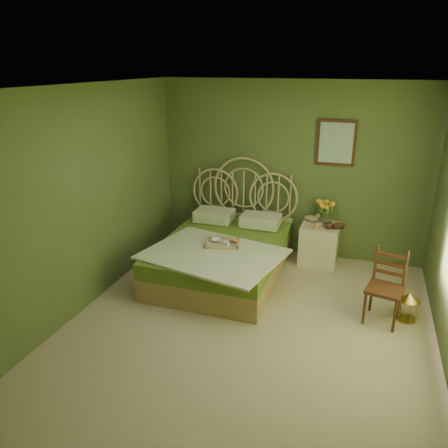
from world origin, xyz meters
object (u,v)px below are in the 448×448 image
(nightstand, at_px, (320,239))
(chair, at_px, (385,281))
(birdcage, at_px, (408,307))
(bed, at_px, (223,253))

(nightstand, xyz_separation_m, chair, (0.89, -1.32, 0.12))
(nightstand, distance_m, birdcage, 1.74)
(chair, relative_size, birdcage, 2.50)
(chair, bearing_deg, birdcage, 23.13)
(bed, relative_size, nightstand, 2.31)
(nightstand, height_order, birdcage, nightstand)
(nightstand, relative_size, birdcage, 2.95)
(chair, distance_m, birdcage, 0.42)
(bed, height_order, nightstand, bed)
(chair, xyz_separation_m, birdcage, (0.28, 0.05, -0.31))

